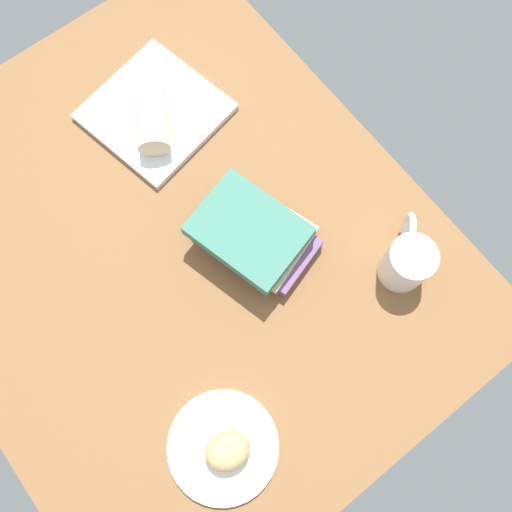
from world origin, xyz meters
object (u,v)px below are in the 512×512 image
(breakfast_wrap, at_px, (152,121))
(coffee_mug, at_px, (407,261))
(book_stack, at_px, (253,234))
(square_plate, at_px, (155,112))
(scone_pastry, at_px, (228,451))
(sauce_cup, at_px, (153,83))
(round_plate, at_px, (223,447))

(breakfast_wrap, xyz_separation_m, coffee_mug, (-0.51, -0.20, 0.01))
(book_stack, bearing_deg, coffee_mug, -138.74)
(square_plate, bearing_deg, scone_pastry, 155.91)
(sauce_cup, bearing_deg, book_stack, 174.09)
(scone_pastry, height_order, sauce_cup, scone_pastry)
(scone_pastry, xyz_separation_m, sauce_cup, (0.66, -0.30, -0.01))
(scone_pastry, bearing_deg, sauce_cup, -24.78)
(square_plate, height_order, book_stack, book_stack)
(book_stack, height_order, coffee_mug, coffee_mug)
(round_plate, bearing_deg, book_stack, -45.74)
(round_plate, relative_size, square_plate, 0.80)
(square_plate, relative_size, coffee_mug, 2.08)
(scone_pastry, distance_m, breakfast_wrap, 0.63)
(square_plate, bearing_deg, breakfast_wrap, 146.73)
(round_plate, xyz_separation_m, sauce_cup, (0.65, -0.31, 0.02))
(scone_pastry, xyz_separation_m, coffee_mug, (0.06, -0.45, 0.01))
(square_plate, xyz_separation_m, breakfast_wrap, (-0.04, 0.02, 0.04))
(scone_pastry, relative_size, sauce_cup, 1.51)
(scone_pastry, bearing_deg, book_stack, -44.22)
(breakfast_wrap, bearing_deg, coffee_mug, -38.10)
(sauce_cup, relative_size, book_stack, 0.21)
(sauce_cup, distance_m, book_stack, 0.39)
(square_plate, relative_size, book_stack, 1.00)
(round_plate, xyz_separation_m, scone_pastry, (-0.01, -0.00, 0.03))
(scone_pastry, height_order, breakfast_wrap, breakfast_wrap)
(breakfast_wrap, xyz_separation_m, book_stack, (-0.30, -0.01, -0.00))
(square_plate, xyz_separation_m, sauce_cup, (0.05, -0.03, 0.02))
(scone_pastry, distance_m, coffee_mug, 0.45)
(breakfast_wrap, distance_m, book_stack, 0.30)
(round_plate, relative_size, scone_pastry, 2.53)
(round_plate, bearing_deg, scone_pastry, -153.37)
(round_plate, relative_size, coffee_mug, 1.66)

